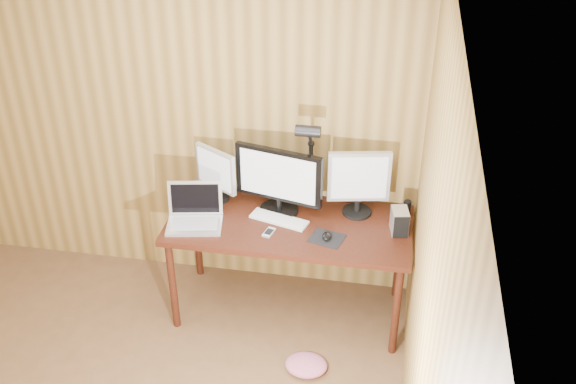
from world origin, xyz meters
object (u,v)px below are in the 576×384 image
(keyboard, at_px, (279,219))
(laptop, at_px, (195,213))
(speaker, at_px, (407,209))
(monitor_right, at_px, (359,181))
(desk_lamp, at_px, (309,152))
(hard_drive, at_px, (399,221))
(monitor_center, at_px, (279,180))
(desk, at_px, (291,232))
(monitor_left, at_px, (216,173))
(phone, at_px, (269,232))
(mouse, at_px, (327,236))

(keyboard, bearing_deg, laptop, -153.39)
(laptop, relative_size, speaker, 3.37)
(monitor_right, bearing_deg, desk_lamp, 166.82)
(hard_drive, bearing_deg, keyboard, 170.09)
(monitor_center, bearing_deg, monitor_right, 20.11)
(desk, bearing_deg, keyboard, -141.57)
(monitor_left, height_order, speaker, monitor_left)
(keyboard, bearing_deg, hard_drive, 16.28)
(monitor_left, xyz_separation_m, keyboard, (0.47, -0.19, -0.20))
(monitor_right, relative_size, speaker, 3.89)
(laptop, distance_m, desk_lamp, 0.85)
(desk, relative_size, monitor_left, 4.14)
(laptop, xyz_separation_m, keyboard, (0.54, 0.10, -0.05))
(laptop, height_order, speaker, laptop)
(monitor_left, height_order, phone, monitor_left)
(desk, xyz_separation_m, monitor_center, (-0.09, 0.05, 0.37))
(desk, bearing_deg, monitor_center, 150.11)
(monitor_center, height_order, hard_drive, monitor_center)
(monitor_right, xyz_separation_m, mouse, (-0.16, -0.32, -0.23))
(monitor_center, bearing_deg, desk, -17.09)
(keyboard, distance_m, speaker, 0.85)
(laptop, bearing_deg, monitor_right, 4.52)
(desk_lamp, bearing_deg, speaker, 19.81)
(desk_lamp, bearing_deg, phone, -101.27)
(desk, distance_m, monitor_left, 0.64)
(speaker, bearing_deg, phone, -158.01)
(keyboard, relative_size, speaker, 3.44)
(hard_drive, distance_m, phone, 0.84)
(hard_drive, height_order, phone, hard_drive)
(monitor_left, height_order, monitor_right, monitor_right)
(hard_drive, bearing_deg, monitor_center, 162.32)
(speaker, bearing_deg, monitor_left, -179.65)
(monitor_left, xyz_separation_m, mouse, (0.80, -0.33, -0.18))
(keyboard, bearing_deg, monitor_center, 116.82)
(monitor_left, relative_size, hard_drive, 2.37)
(phone, bearing_deg, laptop, -171.23)
(mouse, xyz_separation_m, phone, (-0.37, -0.01, -0.01))
(speaker, bearing_deg, keyboard, -166.76)
(monitor_center, bearing_deg, desk_lamp, 36.08)
(desk, height_order, mouse, mouse)
(monitor_center, relative_size, monitor_left, 1.53)
(speaker, bearing_deg, desk_lamp, -179.58)
(monitor_left, bearing_deg, desk_lamp, 30.56)
(desk, xyz_separation_m, phone, (-0.11, -0.21, 0.13))
(mouse, xyz_separation_m, desk_lamp, (-0.17, 0.34, 0.41))
(laptop, bearing_deg, desk_lamp, 11.98)
(monitor_right, bearing_deg, mouse, -127.46)
(mouse, relative_size, hard_drive, 0.62)
(desk, relative_size, desk_lamp, 2.31)
(monitor_center, distance_m, monitor_right, 0.52)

